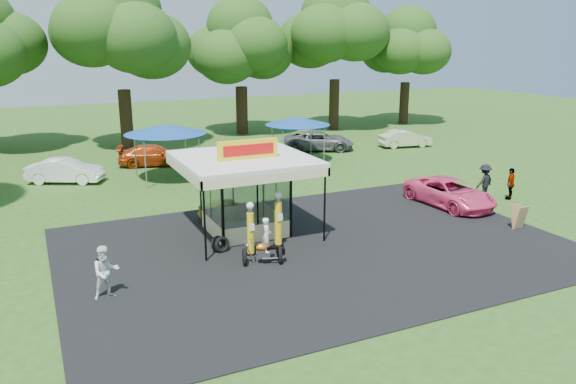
% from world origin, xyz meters
% --- Properties ---
extents(ground, '(120.00, 120.00, 0.00)m').
position_xyz_m(ground, '(0.00, 0.00, 0.00)').
color(ground, '#264C18').
rests_on(ground, ground).
extents(asphalt_apron, '(20.00, 14.00, 0.04)m').
position_xyz_m(asphalt_apron, '(0.00, 2.00, 0.02)').
color(asphalt_apron, black).
rests_on(asphalt_apron, ground).
extents(gas_station_kiosk, '(5.40, 5.40, 4.18)m').
position_xyz_m(gas_station_kiosk, '(-2.00, 4.99, 1.78)').
color(gas_station_kiosk, white).
rests_on(gas_station_kiosk, ground).
extents(gas_pump_left, '(0.40, 0.40, 2.17)m').
position_xyz_m(gas_pump_left, '(-2.76, 2.35, 1.04)').
color(gas_pump_left, black).
rests_on(gas_pump_left, ground).
extents(gas_pump_right, '(0.44, 0.44, 2.34)m').
position_xyz_m(gas_pump_right, '(-1.38, 2.80, 1.12)').
color(gas_pump_right, black).
rests_on(gas_pump_right, ground).
extents(motorcycle, '(1.67, 1.14, 1.89)m').
position_xyz_m(motorcycle, '(-2.59, 1.30, 0.74)').
color(motorcycle, black).
rests_on(motorcycle, ground).
extents(spare_tires, '(0.84, 0.62, 0.69)m').
position_xyz_m(spare_tires, '(-3.76, 3.15, 0.33)').
color(spare_tires, black).
rests_on(spare_tires, ground).
extents(a_frame_sign, '(0.63, 0.59, 1.09)m').
position_xyz_m(a_frame_sign, '(9.17, 0.25, 0.55)').
color(a_frame_sign, '#593819').
rests_on(a_frame_sign, ground).
extents(kiosk_car, '(2.82, 1.13, 0.96)m').
position_xyz_m(kiosk_car, '(-2.00, 7.20, 0.48)').
color(kiosk_car, gold).
rests_on(kiosk_car, ground).
extents(pink_sedan, '(2.59, 5.12, 1.39)m').
position_xyz_m(pink_sedan, '(8.79, 4.36, 0.69)').
color(pink_sedan, '#FA447E').
rests_on(pink_sedan, ground).
extents(spectator_west, '(0.96, 0.79, 1.80)m').
position_xyz_m(spectator_west, '(-8.38, 0.85, 0.90)').
color(spectator_west, white).
rests_on(spectator_west, ground).
extents(spectator_east_a, '(1.30, 0.92, 1.83)m').
position_xyz_m(spectator_east_a, '(11.44, 4.76, 0.91)').
color(spectator_east_a, black).
rests_on(spectator_east_a, ground).
extents(spectator_east_b, '(1.06, 0.89, 1.69)m').
position_xyz_m(spectator_east_b, '(12.50, 3.98, 0.85)').
color(spectator_east_b, gray).
rests_on(spectator_east_b, ground).
extents(bg_car_a, '(4.55, 3.25, 1.43)m').
position_xyz_m(bg_car_a, '(-8.47, 17.65, 0.71)').
color(bg_car_a, white).
rests_on(bg_car_a, ground).
extents(bg_car_b, '(5.09, 3.06, 1.38)m').
position_xyz_m(bg_car_b, '(-2.72, 20.07, 0.69)').
color(bg_car_b, '#AF380D').
rests_on(bg_car_b, ground).
extents(bg_car_c, '(4.47, 2.17, 1.47)m').
position_xyz_m(bg_car_c, '(4.08, 17.86, 0.73)').
color(bg_car_c, silver).
rests_on(bg_car_c, ground).
extents(bg_car_d, '(5.79, 4.27, 1.46)m').
position_xyz_m(bg_car_d, '(9.67, 20.11, 0.73)').
color(bg_car_d, slate).
rests_on(bg_car_d, ground).
extents(bg_car_e, '(4.27, 2.10, 1.35)m').
position_xyz_m(bg_car_e, '(16.41, 18.45, 0.67)').
color(bg_car_e, beige).
rests_on(bg_car_e, ground).
extents(tent_west, '(4.79, 4.79, 3.35)m').
position_xyz_m(tent_west, '(-2.86, 15.84, 3.03)').
color(tent_west, gray).
rests_on(tent_west, ground).
extents(tent_east, '(4.40, 4.40, 3.08)m').
position_xyz_m(tent_east, '(6.46, 17.17, 2.79)').
color(tent_east, gray).
rests_on(tent_east, ground).
extents(oak_far_c, '(10.72, 10.72, 12.64)m').
position_xyz_m(oak_far_c, '(-3.30, 27.12, 8.02)').
color(oak_far_c, black).
rests_on(oak_far_c, ground).
extents(oak_far_d, '(9.64, 9.64, 11.48)m').
position_xyz_m(oak_far_d, '(7.11, 29.78, 7.32)').
color(oak_far_d, black).
rests_on(oak_far_d, ground).
extents(oak_far_e, '(10.69, 10.69, 12.72)m').
position_xyz_m(oak_far_e, '(15.72, 28.53, 8.12)').
color(oak_far_e, black).
rests_on(oak_far_e, ground).
extents(oak_far_f, '(9.12, 9.12, 10.99)m').
position_xyz_m(oak_far_f, '(23.81, 28.80, 7.06)').
color(oak_far_f, black).
rests_on(oak_far_f, ground).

